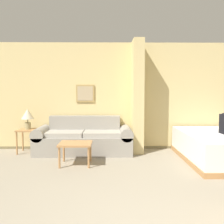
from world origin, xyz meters
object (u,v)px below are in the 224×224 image
table_lamp (28,116)px  bed (218,147)px  couch (84,139)px  coffee_table (76,146)px

table_lamp → bed: size_ratio=0.22×
couch → table_lamp: (-1.30, 0.04, 0.55)m
coffee_table → table_lamp: 1.65m
coffee_table → bed: (2.89, 0.25, -0.09)m
bed → coffee_table: bearing=-175.0°
couch → table_lamp: table_lamp is taller
couch → bed: (2.83, -0.69, -0.02)m
couch → table_lamp: 1.41m
coffee_table → table_lamp: table_lamp is taller
coffee_table → bed: size_ratio=0.29×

